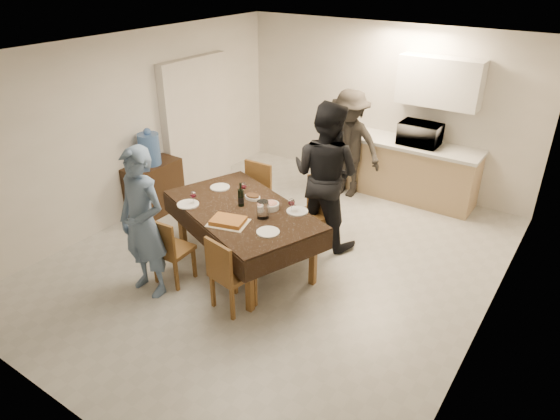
{
  "coord_description": "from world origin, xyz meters",
  "views": [
    {
      "loc": [
        3.07,
        -4.48,
        3.53
      ],
      "look_at": [
        0.22,
        -0.3,
        0.9
      ],
      "focal_mm": 32.0,
      "sensor_mm": 36.0,
      "label": 1
    }
  ],
  "objects_px": {
    "microwave": "(420,134)",
    "person_near": "(143,223)",
    "water_jug": "(149,149)",
    "wine_bottle": "(241,194)",
    "savoury_tart": "(228,221)",
    "water_pitcher": "(263,210)",
    "person_far": "(326,175)",
    "person_kitchen": "(349,144)",
    "dining_table": "(242,211)",
    "console": "(154,188)"
  },
  "relations": [
    {
      "from": "microwave",
      "to": "person_near",
      "type": "height_order",
      "value": "person_near"
    },
    {
      "from": "water_jug",
      "to": "wine_bottle",
      "type": "distance_m",
      "value": 1.94
    },
    {
      "from": "savoury_tart",
      "to": "person_near",
      "type": "distance_m",
      "value": 0.94
    },
    {
      "from": "wine_bottle",
      "to": "savoury_tart",
      "type": "xyz_separation_m",
      "value": [
        0.15,
        -0.43,
        -0.12
      ]
    },
    {
      "from": "water_pitcher",
      "to": "person_near",
      "type": "bearing_deg",
      "value": -131.99
    },
    {
      "from": "microwave",
      "to": "person_far",
      "type": "distance_m",
      "value": 2.03
    },
    {
      "from": "person_kitchen",
      "to": "person_near",
      "type": "bearing_deg",
      "value": -100.45
    },
    {
      "from": "person_far",
      "to": "person_kitchen",
      "type": "bearing_deg",
      "value": -73.48
    },
    {
      "from": "water_pitcher",
      "to": "microwave",
      "type": "relative_size",
      "value": 0.35
    },
    {
      "from": "microwave",
      "to": "person_near",
      "type": "relative_size",
      "value": 0.34
    },
    {
      "from": "dining_table",
      "to": "person_near",
      "type": "height_order",
      "value": "person_near"
    },
    {
      "from": "wine_bottle",
      "to": "microwave",
      "type": "xyz_separation_m",
      "value": [
        1.13,
        2.95,
        0.15
      ]
    },
    {
      "from": "console",
      "to": "wine_bottle",
      "type": "bearing_deg",
      "value": -9.4
    },
    {
      "from": "person_near",
      "to": "person_far",
      "type": "xyz_separation_m",
      "value": [
        1.1,
        2.1,
        0.09
      ]
    },
    {
      "from": "console",
      "to": "person_kitchen",
      "type": "xyz_separation_m",
      "value": [
        2.08,
        2.19,
        0.46
      ]
    },
    {
      "from": "console",
      "to": "microwave",
      "type": "xyz_separation_m",
      "value": [
        3.04,
        2.64,
        0.69
      ]
    },
    {
      "from": "microwave",
      "to": "person_near",
      "type": "bearing_deg",
      "value": 68.14
    },
    {
      "from": "console",
      "to": "savoury_tart",
      "type": "xyz_separation_m",
      "value": [
        2.07,
        -0.75,
        0.42
      ]
    },
    {
      "from": "console",
      "to": "person_near",
      "type": "distance_m",
      "value": 2.06
    },
    {
      "from": "person_kitchen",
      "to": "savoury_tart",
      "type": "bearing_deg",
      "value": -90.28
    },
    {
      "from": "console",
      "to": "dining_table",
      "type": "bearing_deg",
      "value": -10.58
    },
    {
      "from": "dining_table",
      "to": "person_kitchen",
      "type": "distance_m",
      "value": 2.56
    },
    {
      "from": "console",
      "to": "water_jug",
      "type": "xyz_separation_m",
      "value": [
        0.0,
        0.0,
        0.62
      ]
    },
    {
      "from": "console",
      "to": "wine_bottle",
      "type": "height_order",
      "value": "wine_bottle"
    },
    {
      "from": "savoury_tart",
      "to": "person_near",
      "type": "xyz_separation_m",
      "value": [
        -0.65,
        -0.67,
        0.07
      ]
    },
    {
      "from": "console",
      "to": "savoury_tart",
      "type": "relative_size",
      "value": 1.91
    },
    {
      "from": "microwave",
      "to": "dining_table",
      "type": "bearing_deg",
      "value": 70.29
    },
    {
      "from": "console",
      "to": "microwave",
      "type": "relative_size",
      "value": 1.39
    },
    {
      "from": "wine_bottle",
      "to": "water_pitcher",
      "type": "height_order",
      "value": "wine_bottle"
    },
    {
      "from": "water_jug",
      "to": "person_far",
      "type": "distance_m",
      "value": 2.61
    },
    {
      "from": "wine_bottle",
      "to": "water_pitcher",
      "type": "bearing_deg",
      "value": -14.04
    },
    {
      "from": "microwave",
      "to": "person_far",
      "type": "height_order",
      "value": "person_far"
    },
    {
      "from": "water_pitcher",
      "to": "savoury_tart",
      "type": "xyz_separation_m",
      "value": [
        -0.25,
        -0.33,
        -0.08
      ]
    },
    {
      "from": "savoury_tart",
      "to": "person_kitchen",
      "type": "distance_m",
      "value": 2.93
    },
    {
      "from": "water_pitcher",
      "to": "dining_table",
      "type": "bearing_deg",
      "value": 171.87
    },
    {
      "from": "person_far",
      "to": "person_kitchen",
      "type": "relative_size",
      "value": 1.14
    },
    {
      "from": "dining_table",
      "to": "water_jug",
      "type": "distance_m",
      "value": 2.02
    },
    {
      "from": "wine_bottle",
      "to": "person_near",
      "type": "bearing_deg",
      "value": -114.44
    },
    {
      "from": "savoury_tart",
      "to": "person_kitchen",
      "type": "relative_size",
      "value": 0.26
    },
    {
      "from": "dining_table",
      "to": "water_jug",
      "type": "bearing_deg",
      "value": -169.8
    },
    {
      "from": "console",
      "to": "water_pitcher",
      "type": "relative_size",
      "value": 4.03
    },
    {
      "from": "water_jug",
      "to": "savoury_tart",
      "type": "distance_m",
      "value": 2.21
    },
    {
      "from": "water_jug",
      "to": "person_far",
      "type": "bearing_deg",
      "value": 15.19
    },
    {
      "from": "console",
      "to": "water_jug",
      "type": "bearing_deg",
      "value": 0.0
    },
    {
      "from": "water_pitcher",
      "to": "person_far",
      "type": "relative_size",
      "value": 0.11
    },
    {
      "from": "console",
      "to": "savoury_tart",
      "type": "distance_m",
      "value": 2.24
    },
    {
      "from": "person_kitchen",
      "to": "wine_bottle",
      "type": "bearing_deg",
      "value": -93.76
    },
    {
      "from": "console",
      "to": "person_kitchen",
      "type": "distance_m",
      "value": 3.05
    },
    {
      "from": "wine_bottle",
      "to": "microwave",
      "type": "height_order",
      "value": "microwave"
    },
    {
      "from": "person_far",
      "to": "console",
      "type": "bearing_deg",
      "value": 15.56
    }
  ]
}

